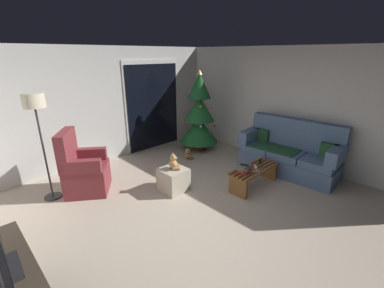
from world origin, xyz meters
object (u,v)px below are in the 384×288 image
cell_phone (245,165)px  ottoman (174,180)px  floor_lamp (36,111)px  teddy_bear_chestnut_by_tree (188,155)px  coffee_table (254,174)px  teddy_bear_honey (174,163)px  remote_white (256,167)px  book_stack (244,168)px  armchair (84,171)px  remote_black (260,161)px  remote_silver (255,171)px  christmas_tree (199,116)px  remote_graphite (262,165)px  couch (289,153)px

cell_phone → ottoman: size_ratio=0.33×
floor_lamp → teddy_bear_chestnut_by_tree: 3.16m
coffee_table → teddy_bear_honey: bearing=141.5°
remote_white → floor_lamp: (-2.83, 2.19, 1.12)m
ottoman → teddy_bear_honey: (0.01, -0.01, 0.33)m
floor_lamp → ottoman: (1.66, -1.26, -1.30)m
book_stack → remote_white: bearing=-4.8°
remote_white → armchair: (-2.32, 2.00, 0.01)m
armchair → floor_lamp: 1.23m
book_stack → coffee_table: bearing=-3.6°
cell_phone → floor_lamp: 3.45m
teddy_bear_honey → teddy_bear_chestnut_by_tree: 1.48m
teddy_bear_chestnut_by_tree → remote_white: bearing=-89.4°
remote_black → armchair: armchair is taller
remote_silver → christmas_tree: (0.81, 2.17, 0.49)m
remote_white → teddy_bear_chestnut_by_tree: (-0.02, 1.77, -0.27)m
teddy_bear_honey → book_stack: bearing=-47.0°
remote_graphite → armchair: bearing=19.1°
teddy_bear_chestnut_by_tree → book_stack: bearing=-100.1°
coffee_table → remote_graphite: bearing=-11.7°
christmas_tree → ottoman: christmas_tree is taller
remote_black → remote_silver: bearing=81.6°
couch → remote_black: 0.78m
coffee_table → floor_lamp: size_ratio=0.62×
teddy_bear_chestnut_by_tree → remote_silver: bearing=-94.4°
coffee_table → book_stack: book_stack is taller
teddy_bear_honey → coffee_table: bearing=-38.5°
couch → coffee_table: bearing=172.8°
remote_graphite → floor_lamp: bearing=21.8°
remote_silver → book_stack: book_stack is taller
remote_white → book_stack: (-0.33, 0.03, 0.07)m
cell_phone → christmas_tree: bearing=43.9°
remote_white → floor_lamp: 3.75m
cell_phone → book_stack: bearing=32.1°
floor_lamp → teddy_bear_honey: floor_lamp is taller
christmas_tree → teddy_bear_honey: christmas_tree is taller
coffee_table → remote_graphite: 0.22m
couch → remote_black: (-0.75, 0.22, -0.01)m
book_stack → couch: bearing=-6.4°
couch → remote_graphite: (-0.89, 0.10, -0.01)m
coffee_table → ottoman: size_ratio=2.50×
remote_white → coffee_table: bearing=16.3°
remote_silver → cell_phone: size_ratio=1.08×
remote_silver → christmas_tree: christmas_tree is taller
cell_phone → teddy_bear_chestnut_by_tree: bearing=59.1°
remote_graphite → teddy_bear_chestnut_by_tree: remote_graphite is taller
book_stack → floor_lamp: 3.47m
remote_silver → christmas_tree: bearing=-156.7°
remote_graphite → cell_phone: (-0.50, 0.04, 0.14)m
couch → armchair: armchair is taller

